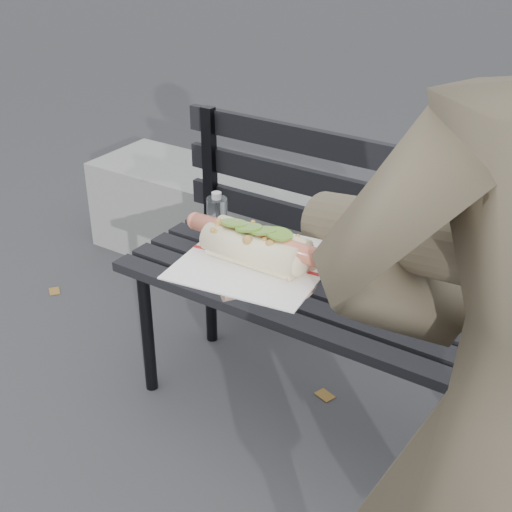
# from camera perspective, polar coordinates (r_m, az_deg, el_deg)

# --- Properties ---
(park_bench) EXTENTS (1.50, 0.44, 0.88)m
(park_bench) POSITION_cam_1_polar(r_m,az_deg,el_deg) (2.04, 9.26, -1.73)
(park_bench) COLOR black
(park_bench) RESTS_ON ground
(concrete_block) EXTENTS (1.20, 0.40, 0.40)m
(concrete_block) POSITION_cam_1_polar(r_m,az_deg,el_deg) (3.10, -2.79, 2.85)
(concrete_block) COLOR slate
(concrete_block) RESTS_ON ground
(held_hotdog) EXTENTS (0.62, 0.31, 0.20)m
(held_hotdog) POSITION_cam_1_polar(r_m,az_deg,el_deg) (0.91, 12.24, 0.31)
(held_hotdog) COLOR brown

